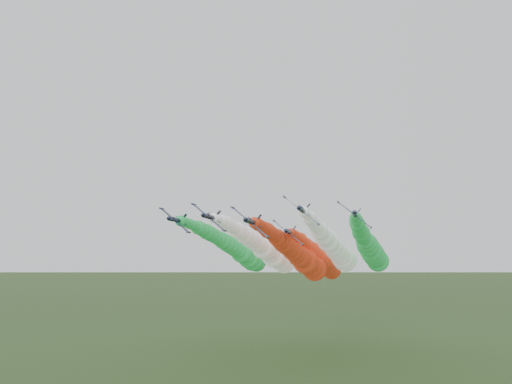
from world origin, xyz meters
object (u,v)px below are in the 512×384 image
at_px(jet_outer_right, 370,248).
at_px(jet_trail, 319,258).
at_px(jet_outer_left, 239,251).
at_px(jet_lead, 300,257).
at_px(jet_inner_right, 334,248).
at_px(jet_inner_left, 266,250).

relative_size(jet_outer_right, jet_trail, 1.00).
bearing_deg(jet_outer_left, jet_trail, 15.91).
distance_m(jet_lead, jet_inner_right, 11.39).
bearing_deg(jet_outer_right, jet_lead, -141.51).
xyz_separation_m(jet_outer_left, jet_outer_right, (39.31, -1.32, 0.61)).
distance_m(jet_lead, jet_trail, 23.09).
relative_size(jet_lead, jet_inner_right, 1.00).
xyz_separation_m(jet_lead, jet_outer_right, (18.48, 14.69, 2.44)).
distance_m(jet_outer_left, jet_trail, 25.08).
bearing_deg(jet_lead, jet_outer_left, 142.45).
bearing_deg(jet_inner_left, jet_inner_right, 4.66).
height_order(jet_outer_left, jet_outer_right, jet_outer_right).
relative_size(jet_inner_left, jet_outer_left, 1.00).
xyz_separation_m(jet_inner_left, jet_trail, (13.38, 17.49, -2.19)).
distance_m(jet_inner_right, jet_outer_left, 30.91).
xyz_separation_m(jet_lead, jet_inner_right, (8.70, 6.92, 2.49)).
distance_m(jet_lead, jet_outer_left, 26.34).
xyz_separation_m(jet_outer_right, jet_trail, (-15.29, 8.17, -2.78)).
xyz_separation_m(jet_inner_right, jet_outer_left, (-29.53, 9.10, -0.66)).
bearing_deg(jet_inner_right, jet_outer_left, 162.88).
bearing_deg(jet_inner_right, jet_inner_left, -175.34).
bearing_deg(jet_inner_right, jet_outer_right, 38.50).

